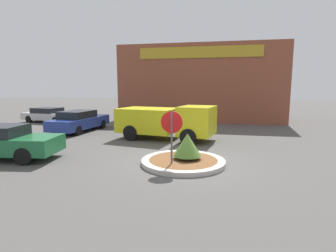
# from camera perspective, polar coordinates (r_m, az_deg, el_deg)

# --- Properties ---
(ground_plane) EXTENTS (120.00, 120.00, 0.00)m
(ground_plane) POSITION_cam_1_polar(r_m,az_deg,el_deg) (10.44, 3.31, -8.20)
(ground_plane) COLOR #514F4C
(traffic_island) EXTENTS (3.29, 3.29, 0.17)m
(traffic_island) POSITION_cam_1_polar(r_m,az_deg,el_deg) (10.41, 3.31, -7.75)
(traffic_island) COLOR #BCB7AD
(traffic_island) RESTS_ON ground_plane
(stop_sign) EXTENTS (0.81, 0.07, 2.15)m
(stop_sign) POSITION_cam_1_polar(r_m,az_deg,el_deg) (9.56, 0.80, -0.52)
(stop_sign) COLOR #4C4C51
(stop_sign) RESTS_ON ground_plane
(island_shrub) EXTENTS (1.11, 1.11, 1.02)m
(island_shrub) POSITION_cam_1_polar(r_m,az_deg,el_deg) (10.33, 4.24, -4.09)
(island_shrub) COLOR brown
(island_shrub) RESTS_ON traffic_island
(utility_truck) EXTENTS (5.78, 3.19, 1.96)m
(utility_truck) POSITION_cam_1_polar(r_m,az_deg,el_deg) (15.01, -0.53, 1.16)
(utility_truck) COLOR gold
(utility_truck) RESTS_ON ground_plane
(storefront_building) EXTENTS (14.28, 6.07, 6.61)m
(storefront_building) POSITION_cam_1_polar(r_m,az_deg,el_deg) (25.02, 7.29, 9.11)
(storefront_building) COLOR brown
(storefront_building) RESTS_ON ground_plane
(parked_sedan_blue) EXTENTS (2.26, 4.92, 1.42)m
(parked_sedan_blue) POSITION_cam_1_polar(r_m,az_deg,el_deg) (18.84, -18.74, 1.07)
(parked_sedan_blue) COLOR navy
(parked_sedan_blue) RESTS_ON ground_plane
(parked_sedan_silver) EXTENTS (4.81, 2.53, 1.25)m
(parked_sedan_silver) POSITION_cam_1_polar(r_m,az_deg,el_deg) (24.76, -24.45, 2.24)
(parked_sedan_silver) COLOR #B7B7BC
(parked_sedan_silver) RESTS_ON ground_plane
(parked_sedan_green) EXTENTS (4.95, 2.41, 1.42)m
(parked_sedan_green) POSITION_cam_1_polar(r_m,az_deg,el_deg) (13.02, -32.78, -2.88)
(parked_sedan_green) COLOR #1E6638
(parked_sedan_green) RESTS_ON ground_plane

